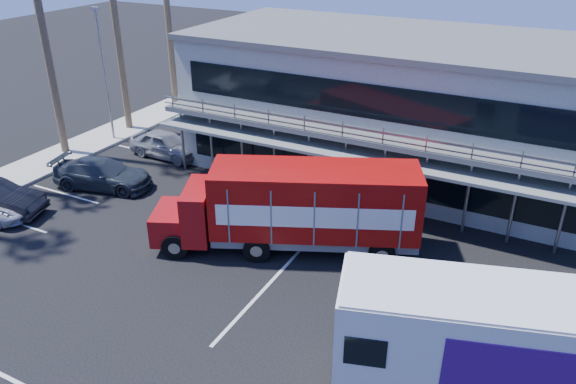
% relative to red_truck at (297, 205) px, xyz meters
% --- Properties ---
extents(ground, '(120.00, 120.00, 0.00)m').
position_rel_red_truck_xyz_m(ground, '(-1.75, -4.82, -2.03)').
color(ground, black).
rests_on(ground, ground).
extents(building, '(22.40, 12.00, 7.30)m').
position_rel_red_truck_xyz_m(building, '(1.25, 10.12, 1.63)').
color(building, gray).
rests_on(building, ground).
extents(curb_strip, '(3.00, 32.00, 0.16)m').
position_rel_red_truck_xyz_m(curb_strip, '(-16.75, 1.18, -1.95)').
color(curb_strip, '#A5A399').
rests_on(curb_strip, ground).
extents(light_pole_far, '(0.50, 0.25, 8.09)m').
position_rel_red_truck_xyz_m(light_pole_far, '(-15.95, 6.18, 2.47)').
color(light_pole_far, gray).
rests_on(light_pole_far, ground).
extents(red_truck, '(11.04, 6.68, 3.69)m').
position_rel_red_truck_xyz_m(red_truck, '(0.00, 0.00, 0.00)').
color(red_truck, maroon).
rests_on(red_truck, ground).
extents(white_van, '(8.30, 4.82, 3.84)m').
position_rel_red_truck_xyz_m(white_van, '(8.24, -5.19, 0.01)').
color(white_van, silver).
rests_on(white_van, ground).
extents(parked_car_d, '(5.50, 3.26, 1.49)m').
position_rel_red_truck_xyz_m(parked_car_d, '(-11.58, 0.74, -1.28)').
color(parked_car_d, '#2A3038').
rests_on(parked_car_d, ground).
extents(parked_car_e, '(4.56, 1.95, 1.54)m').
position_rel_red_truck_xyz_m(parked_car_e, '(-11.25, 5.52, -1.26)').
color(parked_car_e, gray).
rests_on(parked_car_e, ground).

